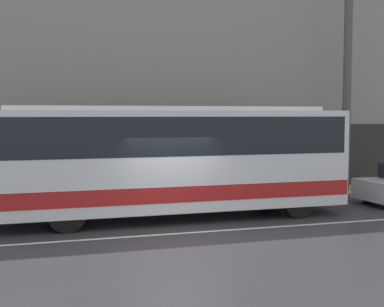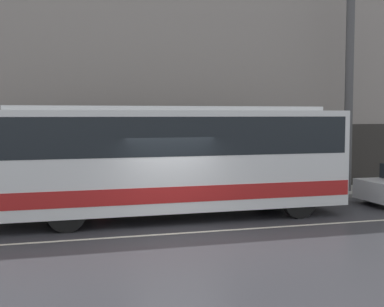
# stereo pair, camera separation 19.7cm
# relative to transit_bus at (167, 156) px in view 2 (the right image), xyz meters

# --- Properties ---
(ground_plane) EXTENTS (60.00, 60.00, 0.00)m
(ground_plane) POSITION_rel_transit_bus_xyz_m (-0.21, -2.13, -1.90)
(ground_plane) COLOR #333338
(sidewalk) EXTENTS (60.00, 2.24, 0.15)m
(sidewalk) POSITION_rel_transit_bus_xyz_m (-0.21, 2.99, -1.83)
(sidewalk) COLOR #A09E99
(sidewalk) RESTS_ON ground_plane
(building_facade) EXTENTS (60.00, 0.35, 10.90)m
(building_facade) POSITION_rel_transit_bus_xyz_m (-0.21, 4.25, 3.36)
(building_facade) COLOR gray
(building_facade) RESTS_ON ground_plane
(lane_stripe) EXTENTS (54.00, 0.14, 0.01)m
(lane_stripe) POSITION_rel_transit_bus_xyz_m (-0.21, -2.13, -1.90)
(lane_stripe) COLOR beige
(lane_stripe) RESTS_ON ground_plane
(transit_bus) EXTENTS (10.89, 2.58, 3.37)m
(transit_bus) POSITION_rel_transit_bus_xyz_m (0.00, 0.00, 0.00)
(transit_bus) COLOR white
(transit_bus) RESTS_ON ground_plane
(utility_pole_near) EXTENTS (0.32, 0.32, 8.95)m
(utility_pole_near) POSITION_rel_transit_bus_xyz_m (7.90, 2.65, 2.72)
(utility_pole_near) COLOR #4C4C4F
(utility_pole_near) RESTS_ON sidewalk
(pedestrian_waiting) EXTENTS (0.36, 0.36, 1.52)m
(pedestrian_waiting) POSITION_rel_transit_bus_xyz_m (-1.59, 3.48, -1.06)
(pedestrian_waiting) COLOR maroon
(pedestrian_waiting) RESTS_ON sidewalk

